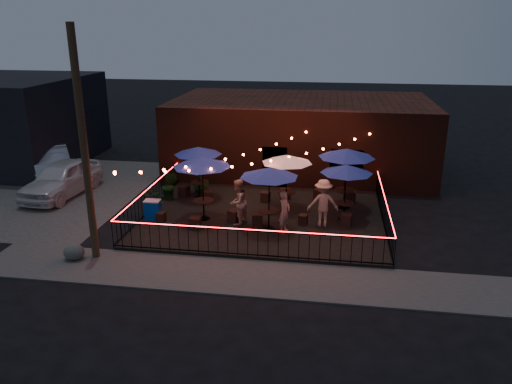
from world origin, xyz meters
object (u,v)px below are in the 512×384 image
cafe_table_3 (287,160)px  boulder (74,252)px  cafe_table_0 (202,163)px  cafe_table_1 (198,151)px  cafe_table_4 (347,170)px  utility_pole (84,149)px  cafe_table_2 (269,173)px  cooler (153,210)px  cafe_table_5 (347,154)px

cafe_table_3 → boulder: size_ratio=3.04×
cafe_table_0 → boulder: (-3.64, -4.17, -2.27)m
cafe_table_1 → boulder: cafe_table_1 is taller
cafe_table_0 → cafe_table_4: bearing=8.4°
utility_pole → cafe_table_2: (5.81, 3.19, -1.53)m
cooler → boulder: size_ratio=1.05×
cafe_table_5 → boulder: (-9.46, -6.39, -2.31)m
cafe_table_0 → cafe_table_3: cafe_table_0 is taller
utility_pole → cafe_table_0: bearing=52.2°
cafe_table_5 → cooler: cafe_table_5 is taller
cafe_table_0 → cafe_table_5: size_ratio=0.96×
cafe_table_0 → boulder: cafe_table_0 is taller
cafe_table_2 → cooler: 5.27m
cafe_table_0 → boulder: bearing=-131.1°
cooler → cafe_table_3: bearing=19.6°
utility_pole → cafe_table_5: utility_pole is taller
cafe_table_5 → boulder: 11.65m
cafe_table_2 → cooler: (-4.91, 0.26, -1.89)m
utility_pole → cooler: (0.90, 3.45, -3.41)m
cafe_table_2 → cafe_table_3: 2.52m
cafe_table_1 → cooler: 3.72m
cafe_table_0 → cafe_table_4: 5.88m
cafe_table_3 → utility_pole: bearing=-137.9°
utility_pole → cafe_table_1: utility_pole is taller
cafe_table_0 → cooler: (-2.08, -0.39, -2.00)m
cafe_table_2 → boulder: size_ratio=3.62×
cafe_table_5 → cafe_table_4: bearing=-90.6°
utility_pole → cafe_table_4: size_ratio=3.39×
cafe_table_4 → cooler: size_ratio=2.75×
cafe_table_4 → cooler: 8.17m
utility_pole → cafe_table_4: utility_pole is taller
cafe_table_2 → cafe_table_4: cafe_table_2 is taller
cafe_table_3 → cafe_table_5: cafe_table_5 is taller
cafe_table_2 → cafe_table_3: size_ratio=1.19×
cooler → cafe_table_2: bearing=-5.8°
cafe_table_3 → cafe_table_4: cafe_table_3 is taller
cafe_table_2 → cooler: bearing=176.9°
cafe_table_2 → cooler: cafe_table_2 is taller
cafe_table_0 → cafe_table_3: size_ratio=1.08×
cafe_table_1 → cafe_table_5: (6.71, -0.41, 0.25)m
cafe_table_3 → cafe_table_5: 2.58m
cafe_table_0 → cooler: 2.92m
cafe_table_3 → cooler: 6.07m
utility_pole → boulder: utility_pole is taller
cafe_table_1 → cafe_table_4: 6.93m
utility_pole → cooler: 4.94m
cafe_table_0 → utility_pole: bearing=-127.8°
cafe_table_1 → cafe_table_4: cafe_table_1 is taller
cafe_table_1 → cafe_table_2: 4.97m
cafe_table_3 → cafe_table_4: bearing=-20.9°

